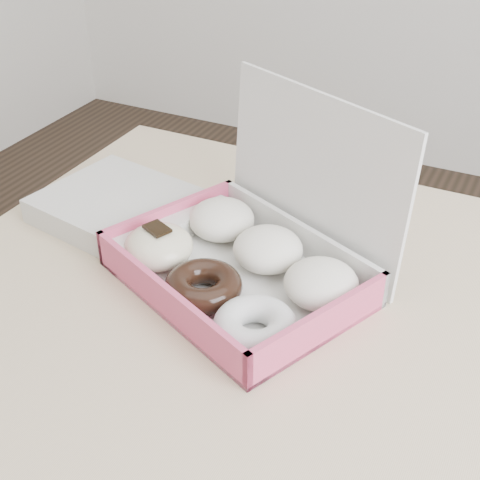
% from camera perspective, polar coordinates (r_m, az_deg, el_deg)
% --- Properties ---
extents(table, '(1.20, 0.80, 0.75)m').
position_cam_1_polar(table, '(0.89, 10.62, -11.66)').
color(table, tan).
rests_on(table, ground).
extents(donut_box, '(0.40, 0.37, 0.23)m').
position_cam_1_polar(donut_box, '(0.89, 0.52, -1.32)').
color(donut_box, silver).
rests_on(donut_box, table).
extents(newspapers, '(0.27, 0.23, 0.04)m').
position_cam_1_polar(newspapers, '(1.04, -9.89, 2.61)').
color(newspapers, silver).
rests_on(newspapers, table).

